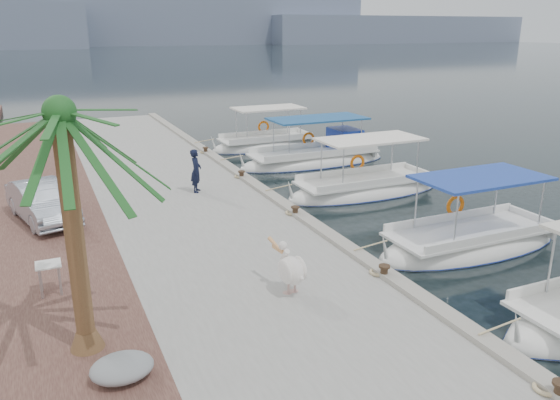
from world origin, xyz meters
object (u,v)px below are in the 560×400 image
object	(u,v)px
fishing_caique_c	(364,191)
pelican	(291,269)
fishing_caique_e	(266,146)
date_palm	(60,114)
fishing_caique_b	(470,245)
fisherman	(196,171)
fishing_caique_d	(315,160)
parked_car	(42,202)

from	to	relation	value
fishing_caique_c	pelican	bearing A→B (deg)	-132.30
fishing_caique_e	date_palm	world-z (taller)	date_palm
fishing_caique_b	fisherman	distance (m)	9.83
fishing_caique_d	date_palm	xyz separation A→B (m)	(-11.79, -13.15, 4.76)
fishing_caique_d	fisherman	size ratio (longest dim) A/B	4.79
fishing_caique_c	fishing_caique_e	size ratio (longest dim) A/B	1.09
fishing_caique_b	fishing_caique_c	bearing A→B (deg)	88.00
fishing_caique_c	fishing_caique_e	bearing A→B (deg)	91.67
parked_car	pelican	bearing A→B (deg)	-71.52
date_palm	parked_car	xyz separation A→B (m)	(-0.52, 8.13, -3.83)
fishing_caique_e	pelican	distance (m)	18.11
fisherman	date_palm	distance (m)	11.00
fishing_caique_b	fishing_caique_e	bearing A→B (deg)	90.23
fishing_caique_e	fishing_caique_d	bearing A→B (deg)	-78.68
fishing_caique_e	parked_car	size ratio (longest dim) A/B	1.66
parked_car	fisherman	bearing A→B (deg)	-3.20
fishing_caique_d	fisherman	world-z (taller)	fishing_caique_d
fishing_caique_b	pelican	size ratio (longest dim) A/B	4.32
pelican	date_palm	distance (m)	5.96
fishing_caique_e	parked_car	world-z (taller)	fishing_caique_e
fishing_caique_b	date_palm	size ratio (longest dim) A/B	1.18
fishing_caique_b	parked_car	distance (m)	13.23
fishing_caique_d	fisherman	distance (m)	8.13
fisherman	parked_car	size ratio (longest dim) A/B	0.43
fishing_caique_b	fishing_caique_c	xyz separation A→B (m)	(0.21, 6.14, -0.00)
fisherman	pelican	bearing A→B (deg)	-155.95
fishing_caique_e	parked_car	distance (m)	14.77
fishing_caique_c	date_palm	size ratio (longest dim) A/B	1.26
fishing_caique_d	pelican	xyz separation A→B (m)	(-7.28, -12.67, 0.90)
pelican	date_palm	world-z (taller)	date_palm
fishing_caique_e	date_palm	size ratio (longest dim) A/B	1.15
date_palm	parked_car	size ratio (longest dim) A/B	1.44
fisherman	parked_car	world-z (taller)	fisherman
fishing_caique_e	pelican	size ratio (longest dim) A/B	4.24
fishing_caique_c	parked_car	xyz separation A→B (m)	(-11.75, 0.27, 0.99)
fishing_caique_c	fishing_caique_d	distance (m)	5.32
fishing_caique_d	date_palm	world-z (taller)	date_palm
fishing_caique_d	pelican	bearing A→B (deg)	-119.90
pelican	date_palm	bearing A→B (deg)	-173.88
fishing_caique_d	date_palm	distance (m)	18.30
fishing_caique_e	date_palm	bearing A→B (deg)	-122.21
fishing_caique_d	date_palm	bearing A→B (deg)	-131.88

